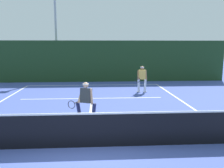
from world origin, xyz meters
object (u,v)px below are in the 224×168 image
(tennis_ball, at_px, (96,113))
(light_pole, at_px, (56,25))
(player_near, at_px, (86,101))
(tennis_ball_extra, at_px, (120,113))
(player_far, at_px, (142,78))

(tennis_ball, distance_m, light_pole, 11.93)
(tennis_ball, relative_size, light_pole, 0.01)
(player_near, height_order, tennis_ball_extra, player_near)
(tennis_ball, height_order, light_pole, light_pole)
(player_near, bearing_deg, light_pole, -51.55)
(tennis_ball, xyz_separation_m, tennis_ball_extra, (1.01, -0.06, 0.00))
(light_pole, bearing_deg, tennis_ball_extra, -67.85)
(player_near, relative_size, light_pole, 0.21)
(player_near, relative_size, tennis_ball_extra, 23.41)
(tennis_ball_extra, distance_m, light_pole, 12.29)
(tennis_ball, distance_m, tennis_ball_extra, 1.01)
(player_far, bearing_deg, tennis_ball_extra, 76.19)
(tennis_ball_extra, xyz_separation_m, light_pole, (-4.32, 10.62, 4.44))
(player_far, distance_m, tennis_ball, 5.34)
(player_near, bearing_deg, tennis_ball, -84.01)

